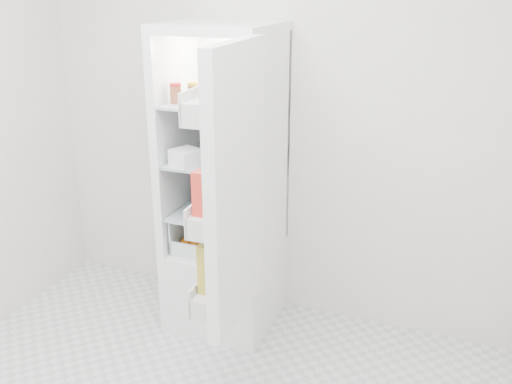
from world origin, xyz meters
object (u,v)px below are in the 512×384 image
at_px(fridge_door, 231,193).
at_px(mushroom_bowl, 214,198).
at_px(refrigerator, 228,218).
at_px(red_cabbage, 243,195).

bearing_deg(fridge_door, mushroom_bowl, 30.02).
height_order(refrigerator, mushroom_bowl, refrigerator).
bearing_deg(red_cabbage, fridge_door, -72.38).
bearing_deg(refrigerator, red_cabbage, -16.97).
xyz_separation_m(red_cabbage, mushroom_bowl, (-0.21, 0.04, -0.06)).
distance_m(red_cabbage, fridge_door, 0.68).
relative_size(mushroom_bowl, fridge_door, 0.13).
height_order(red_cabbage, mushroom_bowl, red_cabbage).
bearing_deg(fridge_door, refrigerator, 23.99).
bearing_deg(red_cabbage, mushroom_bowl, 170.10).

